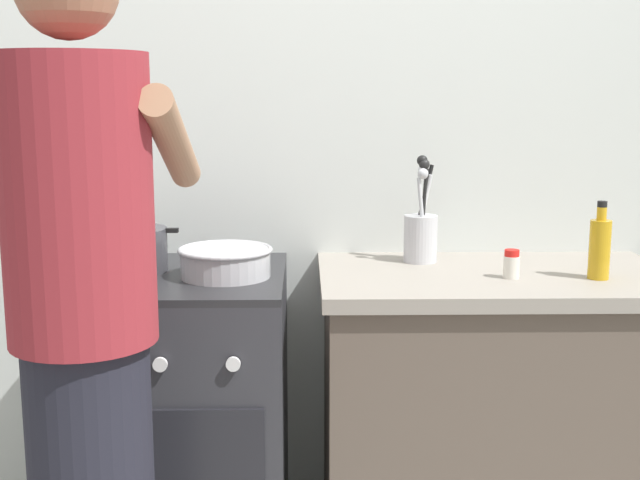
{
  "coord_description": "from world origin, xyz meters",
  "views": [
    {
      "loc": [
        0.01,
        -2.13,
        1.41
      ],
      "look_at": [
        0.05,
        0.12,
        1.0
      ],
      "focal_mm": 46.68,
      "sensor_mm": 36.0,
      "label": 1
    }
  ],
  "objects_px": {
    "utensil_crock": "(421,231)",
    "stove_range": "(182,426)",
    "oil_bottle": "(600,247)",
    "pot": "(129,250)",
    "person": "(86,359)",
    "mixing_bowl": "(225,261)",
    "spice_bottle": "(511,264)"
  },
  "relations": [
    {
      "from": "mixing_bowl",
      "to": "spice_bottle",
      "type": "distance_m",
      "value": 0.78
    },
    {
      "from": "mixing_bowl",
      "to": "person",
      "type": "bearing_deg",
      "value": -111.93
    },
    {
      "from": "pot",
      "to": "stove_range",
      "type": "bearing_deg",
      "value": -15.81
    },
    {
      "from": "stove_range",
      "to": "person",
      "type": "bearing_deg",
      "value": -98.64
    },
    {
      "from": "person",
      "to": "stove_range",
      "type": "bearing_deg",
      "value": 81.36
    },
    {
      "from": "utensil_crock",
      "to": "stove_range",
      "type": "bearing_deg",
      "value": -167.5
    },
    {
      "from": "pot",
      "to": "mixing_bowl",
      "type": "relative_size",
      "value": 1.08
    },
    {
      "from": "utensil_crock",
      "to": "spice_bottle",
      "type": "distance_m",
      "value": 0.32
    },
    {
      "from": "stove_range",
      "to": "spice_bottle",
      "type": "bearing_deg",
      "value": -4.37
    },
    {
      "from": "oil_bottle",
      "to": "pot",
      "type": "bearing_deg",
      "value": 174.67
    },
    {
      "from": "utensil_crock",
      "to": "person",
      "type": "bearing_deg",
      "value": -135.73
    },
    {
      "from": "pot",
      "to": "utensil_crock",
      "type": "relative_size",
      "value": 0.89
    },
    {
      "from": "mixing_bowl",
      "to": "utensil_crock",
      "type": "xyz_separation_m",
      "value": [
        0.56,
        0.2,
        0.05
      ]
    },
    {
      "from": "person",
      "to": "mixing_bowl",
      "type": "bearing_deg",
      "value": 68.07
    },
    {
      "from": "spice_bottle",
      "to": "pot",
      "type": "bearing_deg",
      "value": 174.08
    },
    {
      "from": "utensil_crock",
      "to": "person",
      "type": "relative_size",
      "value": 0.19
    },
    {
      "from": "mixing_bowl",
      "to": "spice_bottle",
      "type": "relative_size",
      "value": 3.29
    },
    {
      "from": "stove_range",
      "to": "person",
      "type": "height_order",
      "value": "person"
    },
    {
      "from": "oil_bottle",
      "to": "mixing_bowl",
      "type": "bearing_deg",
      "value": 177.67
    },
    {
      "from": "mixing_bowl",
      "to": "person",
      "type": "relative_size",
      "value": 0.15
    },
    {
      "from": "pot",
      "to": "spice_bottle",
      "type": "xyz_separation_m",
      "value": [
        1.06,
        -0.11,
        -0.02
      ]
    },
    {
      "from": "pot",
      "to": "oil_bottle",
      "type": "height_order",
      "value": "oil_bottle"
    },
    {
      "from": "stove_range",
      "to": "utensil_crock",
      "type": "distance_m",
      "value": 0.9
    },
    {
      "from": "pot",
      "to": "oil_bottle",
      "type": "bearing_deg",
      "value": -5.33
    },
    {
      "from": "stove_range",
      "to": "mixing_bowl",
      "type": "bearing_deg",
      "value": -15.93
    },
    {
      "from": "stove_range",
      "to": "mixing_bowl",
      "type": "distance_m",
      "value": 0.52
    },
    {
      "from": "oil_bottle",
      "to": "person",
      "type": "bearing_deg",
      "value": -156.62
    },
    {
      "from": "pot",
      "to": "spice_bottle",
      "type": "height_order",
      "value": "pot"
    },
    {
      "from": "mixing_bowl",
      "to": "utensil_crock",
      "type": "distance_m",
      "value": 0.6
    },
    {
      "from": "spice_bottle",
      "to": "person",
      "type": "height_order",
      "value": "person"
    },
    {
      "from": "mixing_bowl",
      "to": "oil_bottle",
      "type": "height_order",
      "value": "oil_bottle"
    },
    {
      "from": "spice_bottle",
      "to": "person",
      "type": "bearing_deg",
      "value": -151.48
    }
  ]
}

